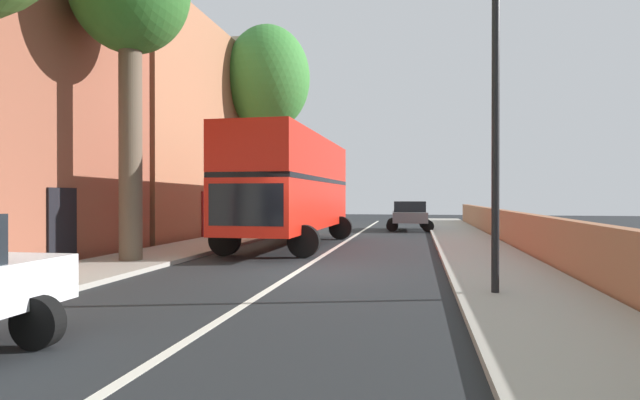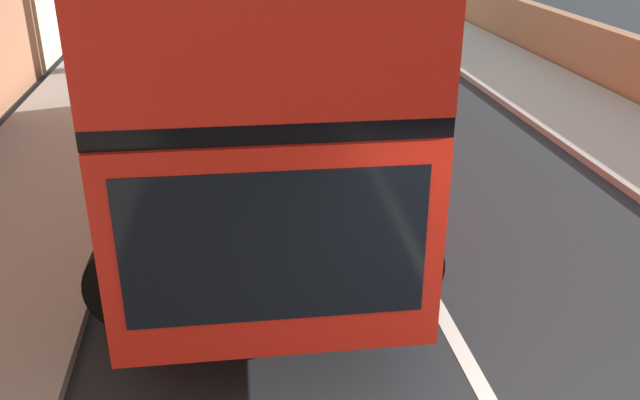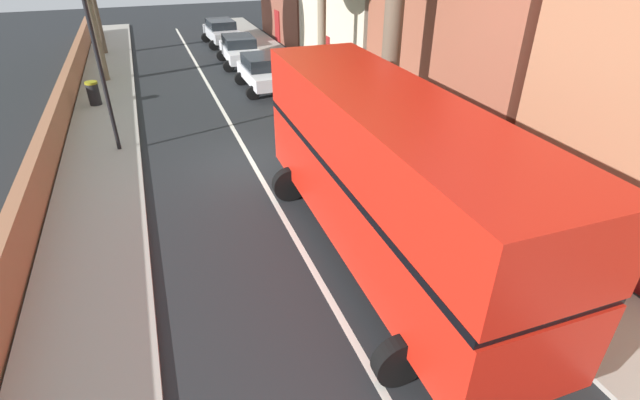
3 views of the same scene
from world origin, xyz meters
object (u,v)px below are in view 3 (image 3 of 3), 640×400
Objects in this scene: lamppost_right at (94,44)px; litter_bin_right at (94,93)px; parked_car_white_left_0 at (240,49)px; parked_car_white_left_3 at (262,71)px; parked_car_silver_left_2 at (222,31)px; double_decker_bus at (385,171)px.

litter_bin_right is (1.00, -5.65, -3.16)m from lamppost_right.
parked_car_white_left_3 reaches higher than parked_car_white_left_0.
parked_car_silver_left_2 reaches higher than parked_car_white_left_0.
litter_bin_right is at bearing -64.26° from double_decker_bus.
parked_car_silver_left_2 is at bearing -89.99° from parked_car_white_left_3.
parked_car_silver_left_2 is 18.46m from lamppost_right.
lamppost_right is (6.80, 16.92, 2.86)m from parked_car_silver_left_2.
double_decker_bus is 16.21m from litter_bin_right.
lamppost_right reaches higher than parked_car_white_left_0.
double_decker_bus reaches higher than parked_car_white_left_3.
double_decker_bus reaches higher than parked_car_silver_left_2.
litter_bin_right is (7.80, 11.28, -0.29)m from parked_car_silver_left_2.
lamppost_right is at bearing 100.04° from litter_bin_right.
litter_bin_right is at bearing -79.96° from lamppost_right.
lamppost_right reaches higher than double_decker_bus.
parked_car_white_left_0 is 5.97m from parked_car_silver_left_2.
parked_car_silver_left_2 is 0.73× the size of lamppost_right.
parked_car_silver_left_2 is 11.35m from parked_car_white_left_3.
parked_car_white_left_3 is at bearing 90.01° from parked_car_silver_left_2.
lamppost_right reaches higher than parked_car_silver_left_2.
parked_car_white_left_0 is (-0.80, -19.83, -1.42)m from double_decker_bus.
double_decker_bus is 2.25× the size of parked_car_white_left_0.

